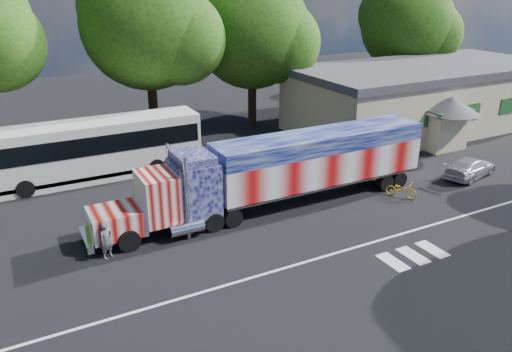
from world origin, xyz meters
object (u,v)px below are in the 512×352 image
coach_bus (101,148)px  bicycle (401,190)px  parked_car (470,168)px  woman (107,240)px  tree_far_ne (408,25)px  tree_ne_a (254,32)px  semi_truck (283,169)px  tree_n_mid (149,24)px

coach_bus → bicycle: bearing=-38.2°
parked_car → woman: (-22.55, 0.67, 0.25)m
woman → tree_far_ne: 38.41m
parked_car → bicycle: (-6.13, -0.42, -0.15)m
tree_ne_a → parked_car: bearing=-69.3°
semi_truck → parked_car: semi_truck is taller
semi_truck → woman: bearing=-173.2°
tree_ne_a → tree_n_mid: 8.88m
parked_car → tree_n_mid: size_ratio=0.31×
bicycle → tree_far_ne: bearing=15.9°
semi_truck → coach_bus: semi_truck is taller
woman → tree_n_mid: (7.26, 15.80, 7.87)m
coach_bus → tree_far_ne: 32.90m
parked_car → woman: bearing=75.4°
tree_far_ne → tree_ne_a: size_ratio=0.97×
semi_truck → tree_n_mid: tree_n_mid is taller
tree_ne_a → woman: bearing=-134.2°
tree_far_ne → bicycle: bearing=-132.8°
parked_car → woman: 22.56m
woman → tree_far_ne: tree_far_ne is taller
parked_car → woman: size_ratio=2.44×
tree_ne_a → coach_bus: bearing=-156.1°
semi_truck → bicycle: semi_truck is taller
semi_truck → coach_bus: 12.05m
tree_far_ne → coach_bus: bearing=-167.2°
tree_far_ne → semi_truck: bearing=-145.6°
semi_truck → woman: (-9.83, -1.18, -1.26)m
coach_bus → woman: (-1.96, -10.29, -1.01)m
coach_bus → tree_ne_a: tree_ne_a is taller
coach_bus → tree_n_mid: tree_n_mid is taller
bicycle → woman: bearing=144.8°
tree_far_ne → tree_ne_a: (-17.51, -0.92, 0.24)m
tree_n_mid → coach_bus: bearing=-133.9°
semi_truck → woman: size_ratio=11.17×
semi_truck → parked_car: bearing=-8.3°
bicycle → semi_truck: bearing=129.7°
woman → bicycle: size_ratio=0.97×
semi_truck → woman: 9.98m
tree_n_mid → semi_truck: bearing=-80.0°
bicycle → tree_ne_a: bearing=59.8°
coach_bus → woman: size_ratio=7.15×
bicycle → tree_far_ne: 26.22m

